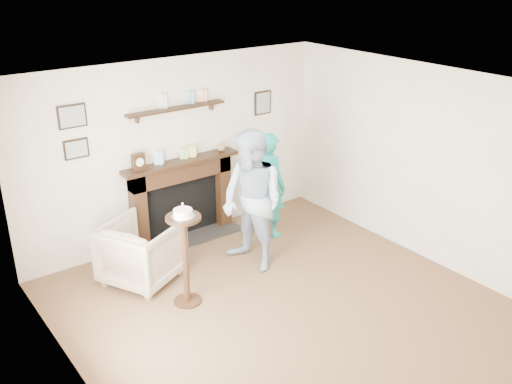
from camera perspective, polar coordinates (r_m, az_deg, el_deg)
ground at (r=6.47m, az=3.77°, el=-12.24°), size 5.00×5.00×0.00m
room_shell at (r=6.20m, az=0.03°, el=3.14°), size 4.54×5.02×2.52m
armchair at (r=7.23m, az=-11.14°, el=-8.56°), size 1.12×1.11×0.77m
man at (r=7.40m, az=-0.34°, el=-7.29°), size 0.78×0.94×1.79m
woman at (r=8.20m, az=1.29°, el=-4.11°), size 0.44×0.59×1.50m
pedestal_table at (r=6.34m, az=-7.16°, el=-5.05°), size 0.39×0.39×1.25m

